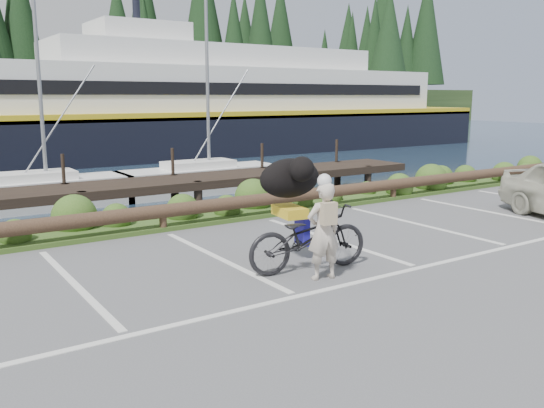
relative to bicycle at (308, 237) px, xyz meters
The scene contains 6 objects.
ground 1.22m from the bicycle, 148.27° to the right, with size 72.00×72.00×0.00m, color #535456.
vegetation_strip 4.85m from the bicycle, 100.95° to the left, with size 34.00×1.60×0.10m, color #3D5B21.
log_rail 4.18m from the bicycle, 102.79° to the left, with size 32.00×0.30×0.60m, color #443021, non-canonical shape.
bicycle is the anchor object (origin of this frame).
cyclist 0.55m from the bicycle, 98.68° to the right, with size 0.58×0.38×1.58m, color beige.
dog 1.16m from the bicycle, 81.32° to the left, with size 1.21×0.59×0.70m, color black.
Camera 1 is at (-4.80, -6.94, 2.92)m, focal length 38.00 mm.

